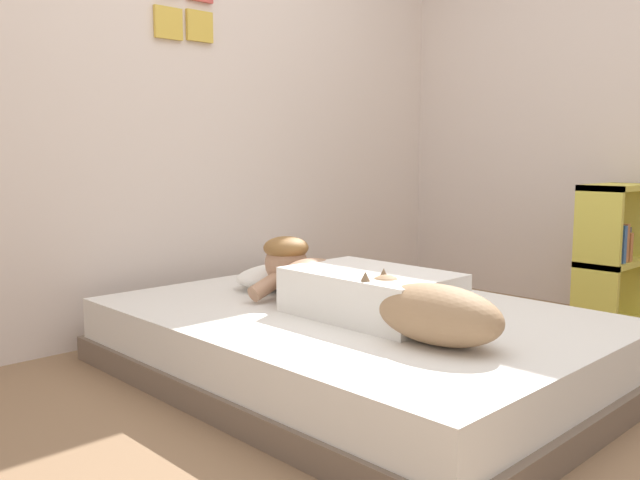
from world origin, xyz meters
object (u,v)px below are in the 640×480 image
person_lying (345,285)px  dog (431,311)px  bed (354,343)px  cell_phone (417,313)px  pillow (284,275)px  coffee_cup (318,286)px  bookshelf (612,253)px

person_lying → dog: (-0.12, -0.52, -0.00)m
bed → cell_phone: (0.13, -0.22, 0.14)m
person_lying → pillow: bearing=74.6°
person_lying → cell_phone: size_ratio=6.57×
pillow → dog: bearing=-104.5°
cell_phone → dog: bearing=-136.0°
person_lying → bed: bearing=-37.6°
person_lying → cell_phone: person_lying is taller
coffee_cup → person_lying: bearing=-114.1°
cell_phone → bookshelf: size_ratio=0.19×
person_lying → bookshelf: 1.66m
bed → bookshelf: bookshelf is taller
pillow → coffee_cup: 0.25m
pillow → bookshelf: 1.75m
person_lying → cell_phone: (0.16, -0.24, -0.10)m
bed → coffee_cup: size_ratio=16.11×
coffee_cup → bookshelf: (1.48, -0.71, 0.07)m
bed → bookshelf: (1.58, -0.39, 0.25)m
pillow → bookshelf: bearing=-33.3°
bed → cell_phone: bearing=-58.6°
bookshelf → bed: bearing=166.3°
dog → coffee_cup: bearing=72.5°
bed → bookshelf: 1.65m
pillow → bookshelf: bookshelf is taller
cell_phone → bookshelf: bearing=-6.7°
coffee_cup → cell_phone: 0.54m
pillow → cell_phone: pillow is taller
pillow → person_lying: bearing=-105.4°
bookshelf → pillow: bearing=146.7°
pillow → coffee_cup: bearing=-94.1°
dog → bookshelf: bookshelf is taller
pillow → dog: (-0.27, -1.06, 0.05)m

